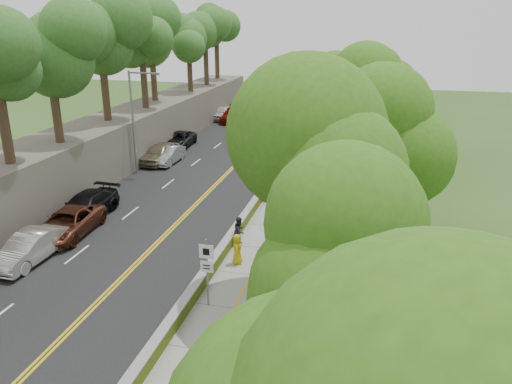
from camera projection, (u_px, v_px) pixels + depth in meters
The scene contains 25 objects.
ground at pixel (208, 271), 24.47m from camera, with size 140.00×140.00×0.00m, color #33511E.
road at pixel (204, 174), 39.42m from camera, with size 11.20×66.00×0.04m, color black.
sidewalk at pixel (304, 181), 37.65m from camera, with size 4.20×66.00×0.05m, color gray.
jersey_barrier at pixel (274, 176), 38.07m from camera, with size 0.42×66.00×0.60m, color #BEEE14.
rock_embankment at pixel (109, 144), 40.56m from camera, with size 5.00×66.00×4.00m, color #595147.
chainlink_fence at pixel (333, 171), 36.87m from camera, with size 0.04×66.00×2.00m, color slate.
trees_embankment at pixel (104, 35), 37.63m from camera, with size 6.40×66.00×13.00m, color #3C762A, non-canonical shape.
trees_fenceside at pixel (371, 90), 34.35m from camera, with size 7.00×66.00×14.00m, color #40771B, non-canonical shape.
streetlight at pixel (135, 116), 38.09m from camera, with size 2.52×0.22×8.00m.
signpost at pixel (207, 265), 20.83m from camera, with size 0.62×0.09×3.10m.
construction_barrel at pixel (337, 147), 45.41m from camera, with size 0.60×0.60×0.99m, color #E84600.
concrete_block at pixel (301, 245), 26.16m from camera, with size 1.19×0.90×0.80m, color gray.
car_1 at pixel (29, 248), 25.07m from camera, with size 1.59×4.56×1.50m, color silver.
car_2 at pixel (68, 223), 28.16m from camera, with size 2.43×5.26×1.46m, color brown.
car_3 at pixel (86, 206), 30.57m from camera, with size 2.14×5.27×1.53m, color black.
car_4 at pixel (160, 153), 42.21m from camera, with size 1.98×4.92×1.68m, color gray.
car_5 at pixel (168, 155), 42.09m from camera, with size 1.49×4.27×1.41m, color #9EA2A6.
car_6 at pixel (179, 140), 47.29m from camera, with size 2.38×5.16×1.43m, color black.
car_7 at pixel (233, 115), 58.92m from camera, with size 2.28×5.61×1.63m, color maroon.
car_8 at pixel (223, 113), 60.17m from camera, with size 1.92×4.76×1.62m, color white.
painter_0 at pixel (237, 249), 24.84m from camera, with size 0.77×0.50×1.57m, color gold.
painter_1 at pixel (267, 188), 33.33m from camera, with size 0.66×0.43×1.80m, color beige.
painter_2 at pixel (240, 231), 26.94m from camera, with size 0.77×0.60×1.58m, color black.
painter_3 at pixel (273, 180), 35.00m from camera, with size 1.14×0.66×1.77m, color brown.
person_far at pixel (336, 146), 44.30m from camera, with size 1.07×0.45×1.83m, color black.
Camera 1 is at (7.43, -20.64, 11.76)m, focal length 35.00 mm.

